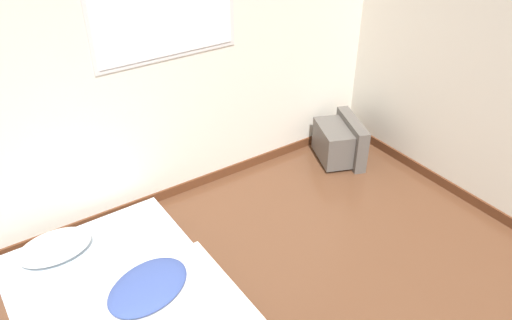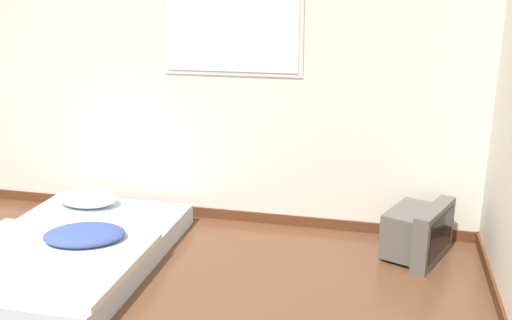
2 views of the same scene
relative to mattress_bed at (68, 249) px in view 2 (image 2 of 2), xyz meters
name	(u,v)px [view 2 (image 2 of 2)]	position (x,y,z in m)	size (l,w,h in m)	color
wall_back	(131,68)	(0.04, 1.12, 1.18)	(8.29, 0.08, 2.60)	silver
mattress_bed	(68,249)	(0.00, 0.00, 0.00)	(1.32, 1.86, 0.31)	silver
crt_tv	(418,232)	(2.49, 0.71, 0.09)	(0.55, 0.64, 0.42)	#56514C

